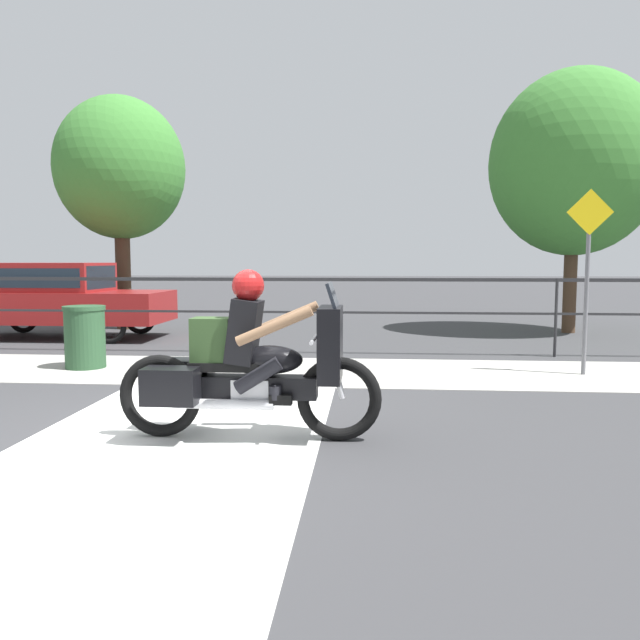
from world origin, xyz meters
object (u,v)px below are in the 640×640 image
Objects in this scene: street_sign at (588,263)px; tree_behind_car at (120,169)px; parked_car at (57,295)px; trash_bin at (85,337)px; motorcycle at (249,365)px; tree_behind_sign at (575,164)px.

tree_behind_car is at bearing 148.94° from street_sign.
parked_car is 4.62× the size of trash_bin.
motorcycle reaches higher than trash_bin.
motorcycle is 0.45× the size of tree_behind_car.
trash_bin is 0.36× the size of street_sign.
motorcycle is 10.94m from tree_behind_sign.
street_sign is 10.57m from tree_behind_car.
tree_behind_sign is (1.45, 5.38, 2.16)m from street_sign.
motorcycle is at bearing -48.85° from parked_car.
trash_bin is 0.17× the size of tree_behind_car.
tree_behind_car reaches higher than motorcycle.
street_sign is at bearing 41.94° from motorcycle.
tree_behind_sign reaches higher than street_sign.
parked_car is (-5.44, 7.03, 0.22)m from motorcycle.
parked_car is 0.81× the size of tree_behind_car.
street_sign is (4.13, 3.51, 0.91)m from motorcycle.
trash_bin is 7.41m from street_sign.
tree_behind_car is at bearing 106.09° from trash_bin.
parked_car is at bearing -170.39° from tree_behind_sign.
motorcycle is 10.49m from tree_behind_car.
parked_car is 0.75× the size of tree_behind_sign.
street_sign is 0.48× the size of tree_behind_car.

